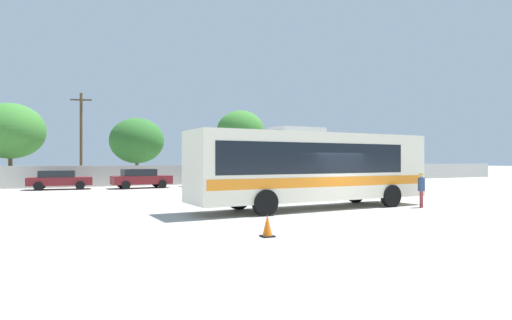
{
  "coord_description": "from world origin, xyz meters",
  "views": [
    {
      "loc": [
        -10.95,
        -14.24,
        2.17
      ],
      "look_at": [
        -1.83,
        5.33,
        2.2
      ],
      "focal_mm": 29.34,
      "sensor_mm": 36.0,
      "label": 1
    }
  ],
  "objects_px": {
    "utility_pole_near": "(81,137)",
    "traffic_cone_on_apron": "(267,226)",
    "parked_car_rightmost_grey": "(292,175)",
    "parked_car_second_maroon": "(141,178)",
    "roadside_tree_midright": "(241,131)",
    "roadside_tree_midleft": "(137,141)",
    "parked_car_third_silver": "(209,177)",
    "coach_bus_cream_orange": "(311,166)",
    "parked_car_leftmost_maroon": "(60,179)",
    "attendant_by_bus_door": "(421,188)",
    "roadside_tree_left": "(10,131)"
  },
  "relations": [
    {
      "from": "parked_car_rightmost_grey",
      "to": "utility_pole_near",
      "type": "relative_size",
      "value": 0.53
    },
    {
      "from": "coach_bus_cream_orange",
      "to": "attendant_by_bus_door",
      "type": "relative_size",
      "value": 7.3
    },
    {
      "from": "attendant_by_bus_door",
      "to": "roadside_tree_left",
      "type": "relative_size",
      "value": 0.23
    },
    {
      "from": "parked_car_second_maroon",
      "to": "traffic_cone_on_apron",
      "type": "bearing_deg",
      "value": -90.85
    },
    {
      "from": "utility_pole_near",
      "to": "attendant_by_bus_door",
      "type": "bearing_deg",
      "value": -62.41
    },
    {
      "from": "parked_car_leftmost_maroon",
      "to": "roadside_tree_left",
      "type": "height_order",
      "value": "roadside_tree_left"
    },
    {
      "from": "parked_car_leftmost_maroon",
      "to": "parked_car_third_silver",
      "type": "xyz_separation_m",
      "value": [
        11.53,
        -0.62,
        -0.01
      ]
    },
    {
      "from": "attendant_by_bus_door",
      "to": "parked_car_rightmost_grey",
      "type": "bearing_deg",
      "value": 77.39
    },
    {
      "from": "parked_car_rightmost_grey",
      "to": "roadside_tree_midleft",
      "type": "bearing_deg",
      "value": 142.54
    },
    {
      "from": "roadside_tree_left",
      "to": "traffic_cone_on_apron",
      "type": "bearing_deg",
      "value": -72.7
    },
    {
      "from": "roadside_tree_midright",
      "to": "coach_bus_cream_orange",
      "type": "bearing_deg",
      "value": -105.69
    },
    {
      "from": "utility_pole_near",
      "to": "roadside_tree_midright",
      "type": "xyz_separation_m",
      "value": [
        15.48,
        0.39,
        1.05
      ]
    },
    {
      "from": "roadside_tree_midleft",
      "to": "utility_pole_near",
      "type": "bearing_deg",
      "value": -148.95
    },
    {
      "from": "parked_car_rightmost_grey",
      "to": "roadside_tree_midright",
      "type": "height_order",
      "value": "roadside_tree_midright"
    },
    {
      "from": "coach_bus_cream_orange",
      "to": "roadside_tree_midright",
      "type": "xyz_separation_m",
      "value": [
        6.86,
        24.42,
        3.37
      ]
    },
    {
      "from": "attendant_by_bus_door",
      "to": "utility_pole_near",
      "type": "xyz_separation_m",
      "value": [
        -13.49,
        25.82,
        3.35
      ]
    },
    {
      "from": "parked_car_second_maroon",
      "to": "utility_pole_near",
      "type": "height_order",
      "value": "utility_pole_near"
    },
    {
      "from": "attendant_by_bus_door",
      "to": "roadside_tree_midleft",
      "type": "distance_m",
      "value": 30.33
    },
    {
      "from": "attendant_by_bus_door",
      "to": "roadside_tree_left",
      "type": "xyz_separation_m",
      "value": [
        -18.92,
        25.82,
        3.72
      ]
    },
    {
      "from": "parked_car_third_silver",
      "to": "utility_pole_near",
      "type": "relative_size",
      "value": 0.57
    },
    {
      "from": "attendant_by_bus_door",
      "to": "parked_car_second_maroon",
      "type": "height_order",
      "value": "attendant_by_bus_door"
    },
    {
      "from": "attendant_by_bus_door",
      "to": "parked_car_leftmost_maroon",
      "type": "distance_m",
      "value": 25.38
    },
    {
      "from": "parked_car_leftmost_maroon",
      "to": "roadside_tree_midleft",
      "type": "height_order",
      "value": "roadside_tree_midleft"
    },
    {
      "from": "coach_bus_cream_orange",
      "to": "parked_car_rightmost_grey",
      "type": "xyz_separation_m",
      "value": [
        9.22,
        17.64,
        -1.14
      ]
    },
    {
      "from": "roadside_tree_midright",
      "to": "parked_car_third_silver",
      "type": "bearing_deg",
      "value": -130.99
    },
    {
      "from": "parked_car_second_maroon",
      "to": "traffic_cone_on_apron",
      "type": "distance_m",
      "value": 22.93
    },
    {
      "from": "parked_car_leftmost_maroon",
      "to": "attendant_by_bus_door",
      "type": "bearing_deg",
      "value": -53.24
    },
    {
      "from": "roadside_tree_left",
      "to": "traffic_cone_on_apron",
      "type": "xyz_separation_m",
      "value": [
        9.17,
        -29.44,
        -4.32
      ]
    },
    {
      "from": "roadside_tree_midright",
      "to": "roadside_tree_midleft",
      "type": "bearing_deg",
      "value": 164.52
    },
    {
      "from": "parked_car_rightmost_grey",
      "to": "parked_car_second_maroon",
      "type": "bearing_deg",
      "value": -179.51
    },
    {
      "from": "parked_car_second_maroon",
      "to": "roadside_tree_left",
      "type": "xyz_separation_m",
      "value": [
        -9.51,
        6.51,
        3.83
      ]
    },
    {
      "from": "roadside_tree_left",
      "to": "parked_car_rightmost_grey",
      "type": "bearing_deg",
      "value": -15.36
    },
    {
      "from": "parked_car_second_maroon",
      "to": "utility_pole_near",
      "type": "bearing_deg",
      "value": 122.12
    },
    {
      "from": "parked_car_leftmost_maroon",
      "to": "traffic_cone_on_apron",
      "type": "relative_size",
      "value": 7.16
    },
    {
      "from": "parked_car_rightmost_grey",
      "to": "roadside_tree_midleft",
      "type": "xyz_separation_m",
      "value": [
        -12.52,
        9.59,
        3.38
      ]
    },
    {
      "from": "parked_car_leftmost_maroon",
      "to": "utility_pole_near",
      "type": "relative_size",
      "value": 0.56
    },
    {
      "from": "utility_pole_near",
      "to": "traffic_cone_on_apron",
      "type": "height_order",
      "value": "utility_pole_near"
    },
    {
      "from": "roadside_tree_midleft",
      "to": "roadside_tree_midright",
      "type": "xyz_separation_m",
      "value": [
        10.16,
        -2.81,
        1.13
      ]
    },
    {
      "from": "parked_car_third_silver",
      "to": "coach_bus_cream_orange",
      "type": "bearing_deg",
      "value": -93.87
    },
    {
      "from": "parked_car_third_silver",
      "to": "utility_pole_near",
      "type": "bearing_deg",
      "value": 148.15
    },
    {
      "from": "attendant_by_bus_door",
      "to": "parked_car_leftmost_maroon",
      "type": "bearing_deg",
      "value": 126.76
    },
    {
      "from": "parked_car_second_maroon",
      "to": "roadside_tree_midleft",
      "type": "height_order",
      "value": "roadside_tree_midleft"
    },
    {
      "from": "attendant_by_bus_door",
      "to": "parked_car_third_silver",
      "type": "relative_size",
      "value": 0.34
    },
    {
      "from": "roadside_tree_left",
      "to": "roadside_tree_midleft",
      "type": "height_order",
      "value": "roadside_tree_left"
    },
    {
      "from": "coach_bus_cream_orange",
      "to": "parked_car_leftmost_maroon",
      "type": "bearing_deg",
      "value": 119.09
    },
    {
      "from": "utility_pole_near",
      "to": "parked_car_rightmost_grey",
      "type": "bearing_deg",
      "value": -19.7
    },
    {
      "from": "roadside_tree_left",
      "to": "traffic_cone_on_apron",
      "type": "relative_size",
      "value": 10.85
    },
    {
      "from": "roadside_tree_midleft",
      "to": "parked_car_second_maroon",
      "type": "bearing_deg",
      "value": -97.26
    },
    {
      "from": "parked_car_third_silver",
      "to": "traffic_cone_on_apron",
      "type": "height_order",
      "value": "parked_car_third_silver"
    },
    {
      "from": "parked_car_leftmost_maroon",
      "to": "parked_car_second_maroon",
      "type": "xyz_separation_m",
      "value": [
        5.78,
        -1.02,
        0.03
      ]
    }
  ]
}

